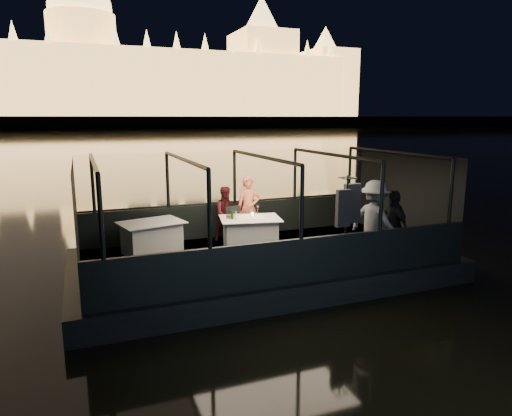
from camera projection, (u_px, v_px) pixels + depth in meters
name	position (u px, v px, depth m)	size (l,w,h in m)	color
river_water	(101.00, 138.00, 84.00)	(500.00, 500.00, 0.00)	black
boat_hull	(262.00, 275.00, 10.82)	(8.60, 4.40, 1.00)	black
boat_deck	(262.00, 256.00, 10.72)	(8.00, 4.00, 0.04)	black
gunwale_port	(235.00, 219.00, 12.46)	(8.00, 0.08, 0.90)	black
gunwale_starboard	(301.00, 261.00, 8.80)	(8.00, 0.08, 0.90)	black
cabin_glass_port	(235.00, 177.00, 12.24)	(8.00, 0.02, 1.40)	#99B2B2
cabin_glass_starboard	(302.00, 203.00, 8.58)	(8.00, 0.02, 1.40)	#99B2B2
cabin_roof_glass	(262.00, 157.00, 10.27)	(8.00, 4.00, 0.02)	#99B2B2
end_wall_fore	(76.00, 221.00, 9.08)	(0.02, 4.00, 2.30)	black
end_wall_aft	(404.00, 196.00, 11.91)	(0.02, 4.00, 2.30)	black
canopy_ribs	(262.00, 207.00, 10.50)	(8.00, 4.00, 2.30)	black
embankment	(86.00, 123.00, 202.73)	(400.00, 140.00, 6.00)	#423D33
parliament_building	(83.00, 46.00, 165.24)	(220.00, 32.00, 60.00)	#F2D18C
dining_table_central	(250.00, 233.00, 11.18)	(1.45, 1.05, 0.77)	silver
dining_table_aft	(152.00, 237.00, 10.79)	(1.44, 1.04, 0.76)	silver
chair_port_left	(235.00, 225.00, 11.73)	(0.42, 0.42, 0.91)	black
chair_port_right	(253.00, 222.00, 12.06)	(0.44, 0.44, 0.95)	black
coat_stand	(346.00, 227.00, 9.60)	(0.56, 0.45, 2.01)	black
person_woman_coral	(249.00, 211.00, 12.00)	(0.60, 0.40, 1.67)	#F27658
person_man_maroon	(227.00, 213.00, 11.82)	(0.69, 0.53, 1.43)	#3B1014
passenger_stripe	(374.00, 224.00, 10.12)	(1.19, 0.67, 1.83)	silver
passenger_dark	(393.00, 223.00, 10.24)	(0.94, 0.39, 1.59)	black
wine_bottle	(232.00, 213.00, 10.97)	(0.06, 0.06, 0.29)	#143719
bread_basket	(230.00, 216.00, 11.10)	(0.20, 0.20, 0.08)	brown
amber_candle	(252.00, 215.00, 11.31)	(0.06, 0.06, 0.08)	#FAA03E
plate_near	(268.00, 216.00, 11.28)	(0.23, 0.23, 0.01)	white
plate_far	(238.00, 215.00, 11.42)	(0.25, 0.25, 0.02)	white
wine_glass_white	(236.00, 215.00, 11.04)	(0.06, 0.06, 0.18)	white
wine_glass_red	(258.00, 210.00, 11.60)	(0.07, 0.07, 0.20)	silver
wine_glass_empty	(251.00, 214.00, 11.14)	(0.06, 0.06, 0.18)	silver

